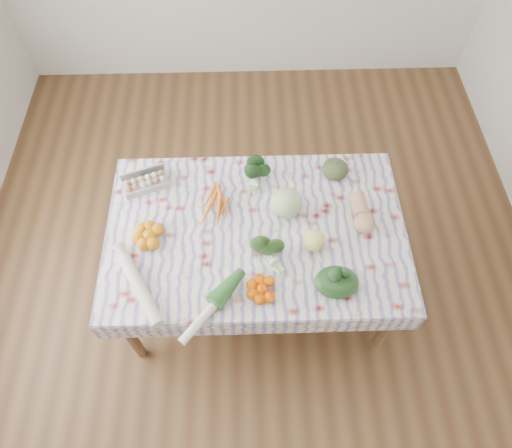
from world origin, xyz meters
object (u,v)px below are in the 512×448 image
kabocha_squash (335,169)px  egg_carton (146,184)px  grapefruit (314,240)px  cabbage (287,203)px  butternut_squash (362,212)px  dining_table (256,237)px

kabocha_squash → egg_carton: bearing=-176.6°
kabocha_squash → grapefruit: grapefruit is taller
cabbage → butternut_squash: (0.41, -0.05, -0.03)m
grapefruit → butternut_squash: bearing=31.4°
dining_table → kabocha_squash: (0.48, 0.37, 0.13)m
butternut_squash → grapefruit: size_ratio=2.07×
dining_table → grapefruit: 0.35m
egg_carton → cabbage: size_ratio=1.50×
grapefruit → dining_table: bearing=159.8°
butternut_squash → grapefruit: bearing=-152.4°
kabocha_squash → cabbage: bearing=-139.5°
grapefruit → kabocha_squash: bearing=70.4°
egg_carton → butternut_squash: butternut_squash is taller
kabocha_squash → butternut_squash: butternut_squash is taller
egg_carton → grapefruit: size_ratio=2.19×
dining_table → egg_carton: bearing=153.9°
kabocha_squash → grapefruit: (-0.17, -0.49, 0.01)m
egg_carton → grapefruit: bearing=-44.0°
butternut_squash → grapefruit: (-0.28, -0.17, 0.00)m
cabbage → egg_carton: bearing=166.4°
egg_carton → grapefruit: 1.02m
dining_table → cabbage: cabbage is taller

